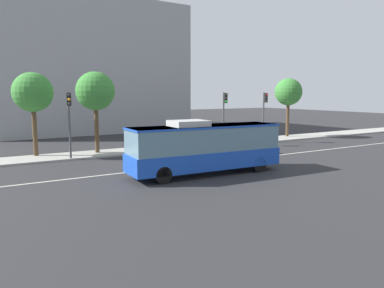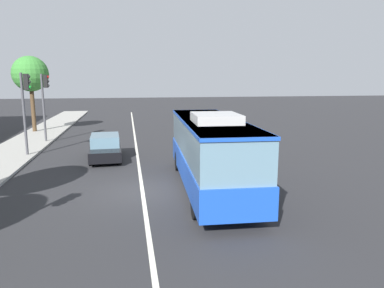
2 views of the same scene
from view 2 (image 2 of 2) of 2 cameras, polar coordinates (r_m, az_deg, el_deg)
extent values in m
plane|color=#28282B|center=(15.78, -7.95, -7.50)|extent=(160.00, 160.00, 0.00)
cube|color=silver|center=(15.78, -7.95, -7.48)|extent=(76.00, 0.16, 0.01)
cube|color=#1947B7|center=(15.81, 2.90, -3.71)|extent=(10.11, 2.97, 1.10)
cube|color=slate|center=(15.54, 2.95, 1.08)|extent=(9.90, 2.89, 1.58)
cube|color=#1947B7|center=(15.44, 2.97, 3.75)|extent=(10.01, 2.94, 0.12)
cube|color=#B2B2B2|center=(14.24, 3.86, 4.16)|extent=(2.28, 1.90, 0.36)
cylinder|color=black|center=(19.05, -2.22, -2.73)|extent=(1.01, 0.35, 1.00)
cylinder|color=black|center=(19.37, 4.28, -2.53)|extent=(1.01, 0.35, 1.00)
cylinder|color=black|center=(12.56, 0.71, -9.72)|extent=(1.01, 0.35, 1.00)
cylinder|color=black|center=(13.04, 10.44, -9.13)|extent=(1.01, 0.35, 1.00)
cube|color=black|center=(22.25, -13.70, -1.05)|extent=(4.58, 2.00, 0.60)
cube|color=slate|center=(22.39, -13.76, 0.63)|extent=(2.59, 1.77, 0.64)
cylinder|color=black|center=(20.82, -11.52, -2.31)|extent=(0.65, 0.25, 0.64)
cylinder|color=black|center=(20.86, -15.91, -2.48)|extent=(0.65, 0.25, 0.64)
cylinder|color=black|center=(23.76, -11.71, -0.76)|extent=(0.65, 0.25, 0.64)
cylinder|color=black|center=(23.79, -15.56, -0.91)|extent=(0.65, 0.25, 0.64)
cylinder|color=#47474C|center=(24.34, -25.28, 4.16)|extent=(0.16, 0.16, 5.20)
cube|color=black|center=(24.17, -25.01, 9.02)|extent=(0.32, 0.28, 0.96)
sphere|color=#2D2D2D|center=(24.13, -24.72, 9.80)|extent=(0.22, 0.22, 0.22)
sphere|color=#2D2D2D|center=(24.13, -24.66, 9.05)|extent=(0.22, 0.22, 0.22)
sphere|color=#1ED838|center=(24.14, -24.61, 8.29)|extent=(0.22, 0.22, 0.22)
cylinder|color=#47474C|center=(29.20, -22.66, 5.22)|extent=(0.16, 0.16, 5.20)
cube|color=black|center=(29.06, -22.39, 9.27)|extent=(0.32, 0.29, 0.96)
sphere|color=red|center=(29.03, -22.14, 9.92)|extent=(0.22, 0.22, 0.22)
sphere|color=#2D2D2D|center=(29.03, -22.10, 9.29)|extent=(0.22, 0.22, 0.22)
sphere|color=#2D2D2D|center=(29.03, -22.06, 8.66)|extent=(0.22, 0.22, 0.22)
cylinder|color=#4C3823|center=(35.23, -24.09, 4.97)|extent=(0.36, 0.36, 4.11)
sphere|color=#387F33|center=(35.12, -24.48, 10.20)|extent=(3.11, 3.11, 3.11)
camera|label=1|loc=(23.11, 74.66, 3.46)|focal=34.92mm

